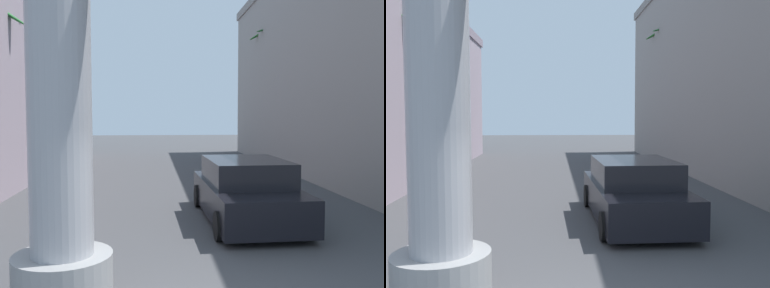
# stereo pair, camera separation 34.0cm
# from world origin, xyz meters

# --- Properties ---
(ground_plane) EXTENTS (85.91, 85.91, 0.00)m
(ground_plane) POSITION_xyz_m (0.00, 10.00, 0.00)
(ground_plane) COLOR #424244
(street_lamp) EXTENTS (2.80, 0.28, 7.19)m
(street_lamp) POSITION_xyz_m (6.03, 8.52, 4.38)
(street_lamp) COLOR #59595E
(street_lamp) RESTS_ON ground
(car_lead) EXTENTS (2.26, 4.95, 1.56)m
(car_lead) POSITION_xyz_m (1.48, 5.98, 0.74)
(car_lead) COLOR black
(car_lead) RESTS_ON ground
(palm_tree_far_right) EXTENTS (3.02, 3.07, 7.96)m
(palm_tree_far_right) POSITION_xyz_m (6.27, 20.30, 4.86)
(palm_tree_far_right) COLOR brown
(palm_tree_far_right) RESTS_ON ground
(palm_tree_far_left) EXTENTS (2.64, 2.59, 7.05)m
(palm_tree_far_left) POSITION_xyz_m (-6.88, 17.38, 4.19)
(palm_tree_far_left) COLOR brown
(palm_tree_far_left) RESTS_ON ground
(palm_tree_mid_right) EXTENTS (2.62, 2.50, 9.09)m
(palm_tree_mid_right) POSITION_xyz_m (6.82, 12.24, 5.85)
(palm_tree_mid_right) COLOR brown
(palm_tree_mid_right) RESTS_ON ground
(pedestrian_far_left) EXTENTS (0.37, 0.37, 1.62)m
(pedestrian_far_left) POSITION_xyz_m (-5.79, 13.74, 0.94)
(pedestrian_far_left) COLOR gray
(pedestrian_far_left) RESTS_ON ground
(pedestrian_mid_right) EXTENTS (0.42, 0.42, 1.64)m
(pedestrian_mid_right) POSITION_xyz_m (5.64, 8.15, 0.96)
(pedestrian_mid_right) COLOR #3F3833
(pedestrian_mid_right) RESTS_ON ground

